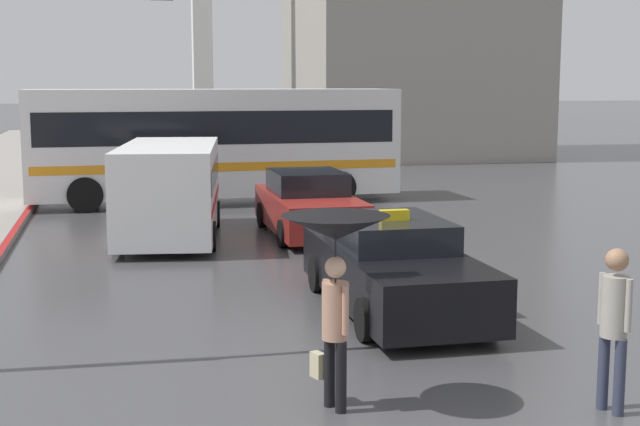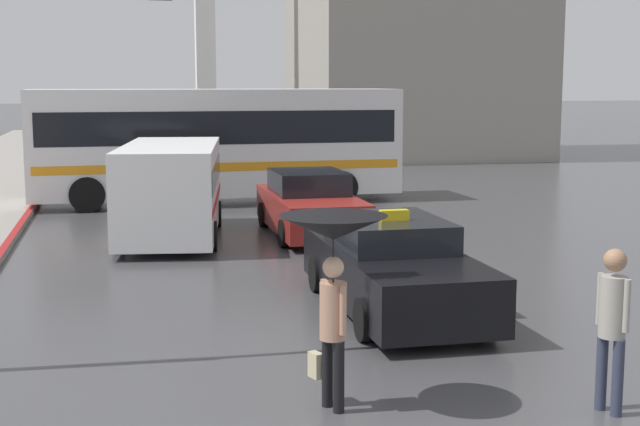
{
  "view_description": "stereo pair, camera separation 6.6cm",
  "coord_description": "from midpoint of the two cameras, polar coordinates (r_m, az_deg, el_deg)",
  "views": [
    {
      "loc": [
        -2.76,
        -6.0,
        3.47
      ],
      "look_at": [
        0.4,
        7.71,
        1.4
      ],
      "focal_mm": 50.0,
      "sensor_mm": 36.0,
      "label": 1
    },
    {
      "loc": [
        -2.69,
        -6.02,
        3.47
      ],
      "look_at": [
        0.4,
        7.71,
        1.4
      ],
      "focal_mm": 50.0,
      "sensor_mm": 36.0,
      "label": 2
    }
  ],
  "objects": [
    {
      "name": "pedestrian_man",
      "position": [
        9.85,
        18.39,
        -6.35
      ],
      "size": [
        0.35,
        0.43,
        1.77
      ],
      "rotation": [
        0.0,
        0.0,
        -1.27
      ],
      "color": "#2D3347",
      "rests_on": "ground_plane"
    },
    {
      "name": "pedestrian_with_umbrella",
      "position": [
        9.29,
        1.05,
        -2.33
      ],
      "size": [
        1.14,
        1.14,
        2.1
      ],
      "rotation": [
        0.0,
        0.0,
        1.92
      ],
      "color": "black",
      "rests_on": "ground_plane"
    },
    {
      "name": "sedan_red",
      "position": [
        20.36,
        -0.55,
        0.47
      ],
      "size": [
        1.91,
        4.49,
        1.46
      ],
      "rotation": [
        0.0,
        0.0,
        3.14
      ],
      "color": "maroon",
      "rests_on": "ground_plane"
    },
    {
      "name": "taxi",
      "position": [
        13.68,
        4.81,
        -3.5
      ],
      "size": [
        1.91,
        4.8,
        1.56
      ],
      "rotation": [
        0.0,
        0.0,
        3.14
      ],
      "color": "black",
      "rests_on": "ground_plane"
    },
    {
      "name": "city_bus",
      "position": [
        26.0,
        -6.56,
        4.67
      ],
      "size": [
        10.55,
        2.87,
        3.28
      ],
      "rotation": [
        0.0,
        0.0,
        1.59
      ],
      "color": "silver",
      "rests_on": "ground_plane"
    },
    {
      "name": "ambulance_van",
      "position": [
        20.09,
        -9.42,
        1.7
      ],
      "size": [
        2.72,
        5.59,
        2.11
      ],
      "rotation": [
        0.0,
        0.0,
        3.0
      ],
      "color": "white",
      "rests_on": "ground_plane"
    }
  ]
}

